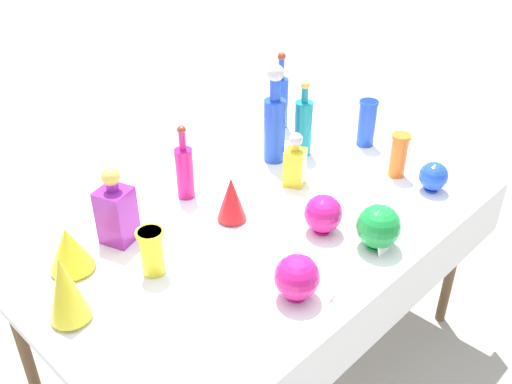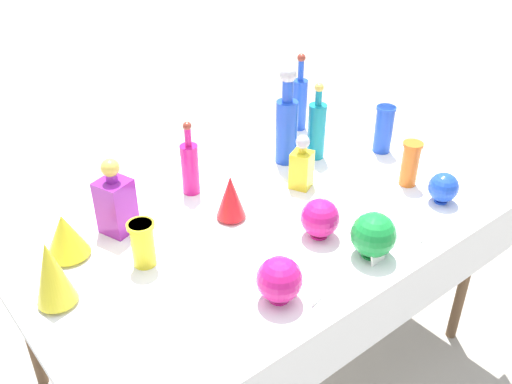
{
  "view_description": "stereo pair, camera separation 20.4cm",
  "coord_description": "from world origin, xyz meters",
  "px_view_note": "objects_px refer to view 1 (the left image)",
  "views": [
    {
      "loc": [
        -1.24,
        -1.21,
        1.95
      ],
      "look_at": [
        0.0,
        0.0,
        0.86
      ],
      "focal_mm": 40.0,
      "sensor_mm": 36.0,
      "label": 1
    },
    {
      "loc": [
        -1.09,
        -1.35,
        1.95
      ],
      "look_at": [
        0.0,
        0.0,
        0.86
      ],
      "focal_mm": 40.0,
      "sensor_mm": 36.0,
      "label": 2
    }
  ],
  "objects_px": {
    "tall_bottle_2": "(281,100)",
    "fluted_vase_2": "(69,249)",
    "tall_bottle_3": "(303,126)",
    "round_bowl_2": "(378,226)",
    "fluted_vase_0": "(65,289)",
    "slender_vase_2": "(399,154)",
    "round_bowl_0": "(323,214)",
    "round_bowl_1": "(434,176)",
    "square_decanter_1": "(295,163)",
    "slender_vase_0": "(152,250)",
    "fluted_vase_1": "(231,199)",
    "square_decanter_0": "(116,211)",
    "round_bowl_3": "(297,277)",
    "slender_vase_1": "(367,122)",
    "tall_bottle_0": "(275,121)",
    "tall_bottle_1": "(185,171)"
  },
  "relations": [
    {
      "from": "slender_vase_2",
      "to": "square_decanter_1",
      "type": "bearing_deg",
      "value": 143.7
    },
    {
      "from": "square_decanter_0",
      "to": "tall_bottle_2",
      "type": "bearing_deg",
      "value": 11.24
    },
    {
      "from": "slender_vase_0",
      "to": "slender_vase_2",
      "type": "relative_size",
      "value": 0.87
    },
    {
      "from": "round_bowl_2",
      "to": "slender_vase_1",
      "type": "bearing_deg",
      "value": 38.1
    },
    {
      "from": "slender_vase_0",
      "to": "round_bowl_3",
      "type": "distance_m",
      "value": 0.46
    },
    {
      "from": "tall_bottle_3",
      "to": "tall_bottle_2",
      "type": "bearing_deg",
      "value": 62.06
    },
    {
      "from": "round_bowl_2",
      "to": "tall_bottle_3",
      "type": "bearing_deg",
      "value": 61.63
    },
    {
      "from": "tall_bottle_0",
      "to": "round_bowl_2",
      "type": "distance_m",
      "value": 0.7
    },
    {
      "from": "tall_bottle_2",
      "to": "fluted_vase_2",
      "type": "relative_size",
      "value": 2.25
    },
    {
      "from": "slender_vase_1",
      "to": "round_bowl_1",
      "type": "bearing_deg",
      "value": -108.63
    },
    {
      "from": "square_decanter_1",
      "to": "round_bowl_1",
      "type": "bearing_deg",
      "value": -50.85
    },
    {
      "from": "square_decanter_0",
      "to": "round_bowl_2",
      "type": "distance_m",
      "value": 0.88
    },
    {
      "from": "round_bowl_1",
      "to": "slender_vase_0",
      "type": "bearing_deg",
      "value": 160.14
    },
    {
      "from": "tall_bottle_3",
      "to": "slender_vase_0",
      "type": "bearing_deg",
      "value": -169.26
    },
    {
      "from": "square_decanter_0",
      "to": "slender_vase_2",
      "type": "relative_size",
      "value": 1.54
    },
    {
      "from": "fluted_vase_0",
      "to": "round_bowl_1",
      "type": "relative_size",
      "value": 1.84
    },
    {
      "from": "tall_bottle_2",
      "to": "fluted_vase_0",
      "type": "bearing_deg",
      "value": -162.51
    },
    {
      "from": "square_decanter_0",
      "to": "slender_vase_2",
      "type": "height_order",
      "value": "square_decanter_0"
    },
    {
      "from": "tall_bottle_2",
      "to": "fluted_vase_0",
      "type": "height_order",
      "value": "tall_bottle_2"
    },
    {
      "from": "fluted_vase_2",
      "to": "round_bowl_0",
      "type": "xyz_separation_m",
      "value": [
        0.72,
        -0.44,
        -0.01
      ]
    },
    {
      "from": "tall_bottle_1",
      "to": "round_bowl_3",
      "type": "distance_m",
      "value": 0.69
    },
    {
      "from": "slender_vase_0",
      "to": "round_bowl_2",
      "type": "xyz_separation_m",
      "value": [
        0.61,
        -0.43,
        -0.0
      ]
    },
    {
      "from": "tall_bottle_1",
      "to": "slender_vase_1",
      "type": "bearing_deg",
      "value": -15.99
    },
    {
      "from": "round_bowl_2",
      "to": "slender_vase_2",
      "type": "bearing_deg",
      "value": 25.08
    },
    {
      "from": "slender_vase_2",
      "to": "tall_bottle_1",
      "type": "bearing_deg",
      "value": 145.1
    },
    {
      "from": "tall_bottle_3",
      "to": "round_bowl_3",
      "type": "distance_m",
      "value": 0.92
    },
    {
      "from": "fluted_vase_2",
      "to": "round_bowl_0",
      "type": "height_order",
      "value": "fluted_vase_2"
    },
    {
      "from": "slender_vase_0",
      "to": "tall_bottle_2",
      "type": "bearing_deg",
      "value": 21.9
    },
    {
      "from": "tall_bottle_1",
      "to": "tall_bottle_2",
      "type": "relative_size",
      "value": 0.83
    },
    {
      "from": "tall_bottle_2",
      "to": "slender_vase_1",
      "type": "xyz_separation_m",
      "value": [
        0.13,
        -0.4,
        -0.03
      ]
    },
    {
      "from": "square_decanter_0",
      "to": "round_bowl_0",
      "type": "xyz_separation_m",
      "value": [
        0.53,
        -0.47,
        -0.04
      ]
    },
    {
      "from": "slender_vase_2",
      "to": "round_bowl_0",
      "type": "bearing_deg",
      "value": -176.83
    },
    {
      "from": "round_bowl_1",
      "to": "square_decanter_1",
      "type": "bearing_deg",
      "value": 129.15
    },
    {
      "from": "slender_vase_2",
      "to": "fluted_vase_2",
      "type": "height_order",
      "value": "slender_vase_2"
    },
    {
      "from": "tall_bottle_0",
      "to": "fluted_vase_2",
      "type": "relative_size",
      "value": 2.62
    },
    {
      "from": "fluted_vase_2",
      "to": "tall_bottle_1",
      "type": "bearing_deg",
      "value": 8.42
    },
    {
      "from": "slender_vase_2",
      "to": "round_bowl_0",
      "type": "xyz_separation_m",
      "value": [
        -0.52,
        -0.03,
        -0.02
      ]
    },
    {
      "from": "tall_bottle_3",
      "to": "fluted_vase_0",
      "type": "bearing_deg",
      "value": -171.8
    },
    {
      "from": "slender_vase_1",
      "to": "fluted_vase_2",
      "type": "bearing_deg",
      "value": 173.33
    },
    {
      "from": "tall_bottle_2",
      "to": "square_decanter_0",
      "type": "relative_size",
      "value": 1.28
    },
    {
      "from": "tall_bottle_1",
      "to": "round_bowl_0",
      "type": "xyz_separation_m",
      "value": [
        0.19,
        -0.52,
        -0.04
      ]
    },
    {
      "from": "slender_vase_0",
      "to": "slender_vase_1",
      "type": "xyz_separation_m",
      "value": [
        1.2,
        0.03,
        0.02
      ]
    },
    {
      "from": "square_decanter_1",
      "to": "slender_vase_1",
      "type": "bearing_deg",
      "value": -0.27
    },
    {
      "from": "round_bowl_2",
      "to": "round_bowl_3",
      "type": "height_order",
      "value": "round_bowl_2"
    },
    {
      "from": "fluted_vase_1",
      "to": "round_bowl_2",
      "type": "bearing_deg",
      "value": -63.24
    },
    {
      "from": "slender_vase_1",
      "to": "round_bowl_0",
      "type": "distance_m",
      "value": 0.71
    },
    {
      "from": "fluted_vase_0",
      "to": "fluted_vase_2",
      "type": "height_order",
      "value": "fluted_vase_0"
    },
    {
      "from": "tall_bottle_2",
      "to": "square_decanter_0",
      "type": "height_order",
      "value": "tall_bottle_2"
    },
    {
      "from": "tall_bottle_1",
      "to": "slender_vase_2",
      "type": "bearing_deg",
      "value": -34.9
    },
    {
      "from": "tall_bottle_3",
      "to": "round_bowl_2",
      "type": "relative_size",
      "value": 2.12
    }
  ]
}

